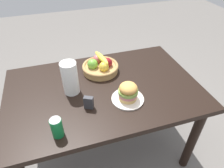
# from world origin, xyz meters

# --- Properties ---
(ground_plane) EXTENTS (8.00, 8.00, 0.00)m
(ground_plane) POSITION_xyz_m (0.00, 0.00, 0.00)
(ground_plane) COLOR slate
(dining_table) EXTENTS (1.40, 0.90, 0.75)m
(dining_table) POSITION_xyz_m (0.00, 0.00, 0.65)
(dining_table) COLOR black
(dining_table) RESTS_ON ground_plane
(plate) EXTENTS (0.22, 0.22, 0.01)m
(plate) POSITION_xyz_m (0.12, -0.17, 0.76)
(plate) COLOR silver
(plate) RESTS_ON dining_table
(sandwich) EXTENTS (0.13, 0.13, 0.13)m
(sandwich) POSITION_xyz_m (0.12, -0.17, 0.82)
(sandwich) COLOR #DBAD60
(sandwich) RESTS_ON plate
(soda_can) EXTENTS (0.07, 0.07, 0.13)m
(soda_can) POSITION_xyz_m (-0.36, -0.33, 0.81)
(soda_can) COLOR #147238
(soda_can) RESTS_ON dining_table
(fruit_basket) EXTENTS (0.29, 0.29, 0.14)m
(fruit_basket) POSITION_xyz_m (0.03, 0.21, 0.80)
(fruit_basket) COLOR tan
(fruit_basket) RESTS_ON dining_table
(paper_towel_roll) EXTENTS (0.11, 0.11, 0.24)m
(paper_towel_roll) POSITION_xyz_m (-0.23, 0.02, 0.87)
(paper_towel_roll) COLOR white
(paper_towel_roll) RESTS_ON dining_table
(napkin_holder) EXTENTS (0.07, 0.05, 0.09)m
(napkin_holder) POSITION_xyz_m (-0.14, -0.17, 0.80)
(napkin_holder) COLOR #333338
(napkin_holder) RESTS_ON dining_table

